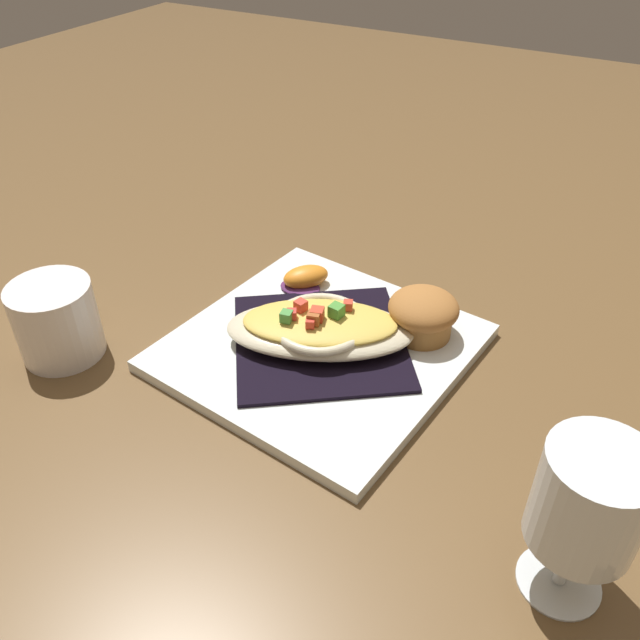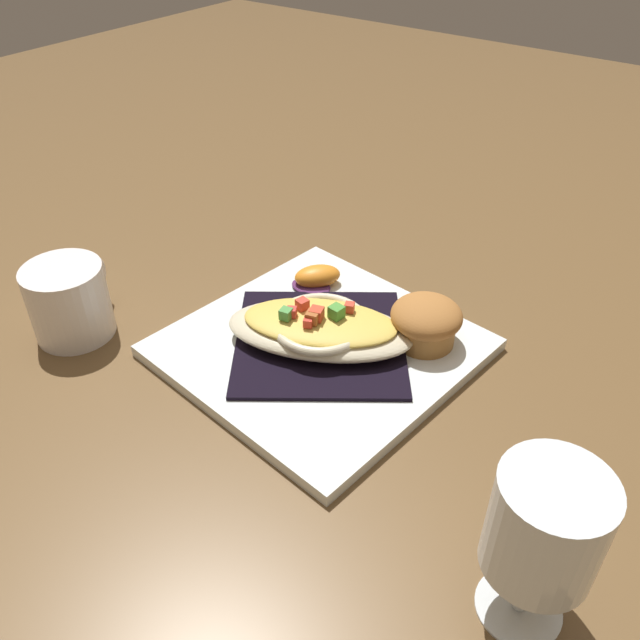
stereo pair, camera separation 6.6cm
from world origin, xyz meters
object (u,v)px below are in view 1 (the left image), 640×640
Objects in this scene: gratin_dish at (320,327)px; orange_garnish at (305,279)px; muffin at (423,313)px; square_plate at (320,348)px; stemmed_glass at (588,507)px; coffee_mug at (58,323)px.

gratin_dish is 0.11m from orange_garnish.
muffin is 1.18× the size of orange_garnish.
square_plate is at bearing -51.21° from orange_garnish.
gratin_dish is 1.60× the size of stemmed_glass.
gratin_dish is at bearing -121.60° from square_plate.
coffee_mug is 0.52m from stemmed_glass.
coffee_mug is at bearing -151.41° from gratin_dish.
muffin is at bearing 132.79° from stemmed_glass.
gratin_dish is 0.32m from stemmed_glass.
orange_garnish is 0.46× the size of stemmed_glass.
coffee_mug is at bearing -151.40° from square_plate.
gratin_dish is 3.47× the size of orange_garnish.
gratin_dish reaches higher than square_plate.
orange_garnish is 0.27m from coffee_mug.
gratin_dish is at bearing -141.98° from muffin.
muffin is 0.38m from coffee_mug.
stemmed_glass is at bearing -1.67° from coffee_mug.
coffee_mug is (-0.32, -0.20, -0.00)m from muffin.
orange_garnish is at bearing 173.75° from muffin.
stemmed_glass is (0.35, -0.23, 0.07)m from orange_garnish.
orange_garnish is 0.56× the size of coffee_mug.
muffin is at bearing 38.02° from gratin_dish.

